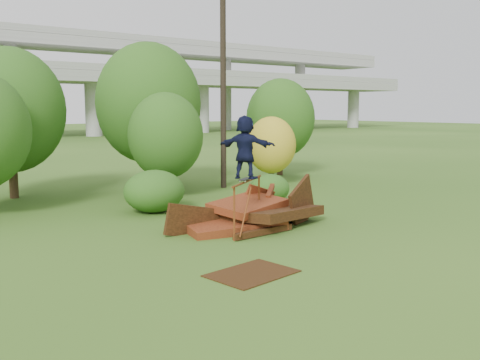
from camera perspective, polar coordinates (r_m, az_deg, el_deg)
ground at (r=16.42m, az=6.51°, el=-6.06°), size 240.00×240.00×0.00m
scrap_pile at (r=17.63m, az=1.45°, el=-3.72°), size 5.81×2.93×1.95m
grind_rail at (r=16.76m, az=0.80°, el=-1.51°), size 2.35×1.59×1.65m
skateboard at (r=16.48m, az=0.57°, el=0.11°), size 0.73×0.58×0.08m
skater at (r=16.38m, az=0.58°, el=3.53°), size 1.43×1.84×1.94m
flat_plate at (r=12.79m, az=1.28°, el=-9.93°), size 2.15×1.66×0.03m
tree_1 at (r=24.98m, az=-23.37°, el=6.85°), size 4.66×4.66×6.48m
tree_2 at (r=23.34m, az=-7.93°, el=4.70°), size 3.25×3.25×4.57m
tree_3 at (r=26.49m, az=-9.73°, el=8.07°), size 5.07×5.07×7.04m
tree_4 at (r=27.23m, az=3.35°, el=3.74°), size 2.51×2.51×3.47m
tree_5 at (r=31.16m, az=4.32°, el=6.57°), size 3.97×3.97×5.58m
shrub_left at (r=20.26m, az=-9.15°, el=-1.18°), size 2.31×2.13×1.60m
shrub_right at (r=22.00m, az=3.18°, el=-0.91°), size 1.70×1.56×1.20m
utility_pole at (r=26.08m, az=-1.81°, el=10.97°), size 1.40×0.28×10.62m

